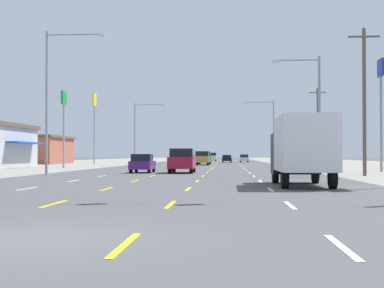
{
  "coord_description": "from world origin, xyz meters",
  "views": [
    {
      "loc": [
        3.43,
        -9.75,
        1.48
      ],
      "look_at": [
        0.23,
        41.7,
        2.46
      ],
      "focal_mm": 53.33,
      "sensor_mm": 36.0,
      "label": 1
    }
  ],
  "objects_px": {
    "streetlight_left_row_0": "(53,92)",
    "streetlight_right_row_1": "(270,127)",
    "pole_sign_right_row_1": "(381,90)",
    "hatchback_far_right_farthest": "(244,158)",
    "streetlight_right_row_0": "(314,106)",
    "sedan_inner_right_farther": "(227,159)",
    "hatchback_inner_left_mid": "(142,163)",
    "pole_sign_left_row_2": "(94,111)",
    "suv_center_turn_midfar": "(202,158)",
    "suv_center_turn_distant_a": "(212,157)",
    "streetlight_left_row_1": "(139,128)",
    "pole_sign_left_row_1": "(64,112)",
    "suv_center_turn_far": "(205,158)",
    "suv_center_turn_near": "(182,160)",
    "box_truck_far_right_nearest": "(302,147)"
  },
  "relations": [
    {
      "from": "streetlight_right_row_0",
      "to": "pole_sign_left_row_1",
      "type": "bearing_deg",
      "value": 139.0
    },
    {
      "from": "sedan_inner_right_farther",
      "to": "suv_center_turn_distant_a",
      "type": "distance_m",
      "value": 26.88
    },
    {
      "from": "hatchback_inner_left_mid",
      "to": "suv_center_turn_near",
      "type": "bearing_deg",
      "value": -6.79
    },
    {
      "from": "suv_center_turn_near",
      "to": "pole_sign_left_row_2",
      "type": "bearing_deg",
      "value": 112.19
    },
    {
      "from": "suv_center_turn_distant_a",
      "to": "streetlight_right_row_1",
      "type": "height_order",
      "value": "streetlight_right_row_1"
    },
    {
      "from": "pole_sign_left_row_2",
      "to": "streetlight_right_row_0",
      "type": "relative_size",
      "value": 1.29
    },
    {
      "from": "suv_center_turn_distant_a",
      "to": "streetlight_right_row_1",
      "type": "distance_m",
      "value": 52.73
    },
    {
      "from": "sedan_inner_right_farther",
      "to": "streetlight_left_row_1",
      "type": "bearing_deg",
      "value": -117.39
    },
    {
      "from": "hatchback_far_right_farthest",
      "to": "streetlight_right_row_1",
      "type": "relative_size",
      "value": 0.42
    },
    {
      "from": "pole_sign_right_row_1",
      "to": "streetlight_left_row_0",
      "type": "bearing_deg",
      "value": -161.69
    },
    {
      "from": "suv_center_turn_near",
      "to": "pole_sign_right_row_1",
      "type": "distance_m",
      "value": 18.79
    },
    {
      "from": "sedan_inner_right_farther",
      "to": "streetlight_right_row_1",
      "type": "relative_size",
      "value": 0.48
    },
    {
      "from": "sedan_inner_right_farther",
      "to": "pole_sign_left_row_2",
      "type": "bearing_deg",
      "value": -136.89
    },
    {
      "from": "streetlight_left_row_1",
      "to": "streetlight_left_row_0",
      "type": "bearing_deg",
      "value": -90.15
    },
    {
      "from": "suv_center_turn_near",
      "to": "suv_center_turn_far",
      "type": "xyz_separation_m",
      "value": [
        0.04,
        44.4,
        0.0
      ]
    },
    {
      "from": "sedan_inner_right_farther",
      "to": "suv_center_turn_midfar",
      "type": "bearing_deg",
      "value": -97.45
    },
    {
      "from": "hatchback_far_right_farthest",
      "to": "streetlight_left_row_0",
      "type": "bearing_deg",
      "value": -102.96
    },
    {
      "from": "suv_center_turn_near",
      "to": "suv_center_turn_distant_a",
      "type": "height_order",
      "value": "same"
    },
    {
      "from": "suv_center_turn_near",
      "to": "pole_sign_left_row_1",
      "type": "height_order",
      "value": "pole_sign_left_row_1"
    },
    {
      "from": "pole_sign_left_row_2",
      "to": "suv_center_turn_distant_a",
      "type": "bearing_deg",
      "value": 69.38
    },
    {
      "from": "sedan_inner_right_farther",
      "to": "pole_sign_left_row_1",
      "type": "height_order",
      "value": "pole_sign_left_row_1"
    },
    {
      "from": "suv_center_turn_distant_a",
      "to": "streetlight_right_row_0",
      "type": "height_order",
      "value": "streetlight_right_row_0"
    },
    {
      "from": "pole_sign_right_row_1",
      "to": "streetlight_right_row_0",
      "type": "distance_m",
      "value": 11.52
    },
    {
      "from": "suv_center_turn_far",
      "to": "pole_sign_left_row_2",
      "type": "distance_m",
      "value": 18.89
    },
    {
      "from": "suv_center_turn_near",
      "to": "streetlight_left_row_1",
      "type": "xyz_separation_m",
      "value": [
        -9.37,
        36.84,
        4.35
      ]
    },
    {
      "from": "box_truck_far_right_nearest",
      "to": "suv_center_turn_near",
      "type": "xyz_separation_m",
      "value": [
        -7.19,
        18.96,
        -0.81
      ]
    },
    {
      "from": "streetlight_left_row_0",
      "to": "sedan_inner_right_farther",
      "type": "bearing_deg",
      "value": 78.81
    },
    {
      "from": "sedan_inner_right_farther",
      "to": "streetlight_left_row_1",
      "type": "relative_size",
      "value": 0.49
    },
    {
      "from": "streetlight_right_row_1",
      "to": "streetlight_right_row_0",
      "type": "bearing_deg",
      "value": -89.78
    },
    {
      "from": "sedan_inner_right_farther",
      "to": "hatchback_inner_left_mid",
      "type": "bearing_deg",
      "value": -96.39
    },
    {
      "from": "suv_center_turn_far",
      "to": "pole_sign_left_row_1",
      "type": "relative_size",
      "value": 0.56
    },
    {
      "from": "box_truck_far_right_nearest",
      "to": "hatchback_far_right_farthest",
      "type": "relative_size",
      "value": 1.85
    },
    {
      "from": "suv_center_turn_distant_a",
      "to": "streetlight_left_row_1",
      "type": "height_order",
      "value": "streetlight_left_row_1"
    },
    {
      "from": "hatchback_inner_left_mid",
      "to": "pole_sign_left_row_2",
      "type": "distance_m",
      "value": 44.81
    },
    {
      "from": "streetlight_left_row_0",
      "to": "streetlight_right_row_1",
      "type": "relative_size",
      "value": 1.15
    },
    {
      "from": "suv_center_turn_distant_a",
      "to": "pole_sign_right_row_1",
      "type": "relative_size",
      "value": 0.5
    },
    {
      "from": "suv_center_turn_midfar",
      "to": "pole_sign_left_row_1",
      "type": "bearing_deg",
      "value": -130.42
    },
    {
      "from": "pole_sign_left_row_1",
      "to": "pole_sign_left_row_2",
      "type": "height_order",
      "value": "pole_sign_left_row_2"
    },
    {
      "from": "streetlight_left_row_0",
      "to": "suv_center_turn_midfar",
      "type": "bearing_deg",
      "value": 76.33
    },
    {
      "from": "pole_sign_left_row_1",
      "to": "pole_sign_right_row_1",
      "type": "relative_size",
      "value": 0.88
    },
    {
      "from": "suv_center_turn_near",
      "to": "pole_sign_left_row_2",
      "type": "xyz_separation_m",
      "value": [
        -17.26,
        42.31,
        7.29
      ]
    },
    {
      "from": "streetlight_left_row_1",
      "to": "streetlight_right_row_1",
      "type": "distance_m",
      "value": 19.24
    },
    {
      "from": "streetlight_left_row_0",
      "to": "streetlight_left_row_1",
      "type": "xyz_separation_m",
      "value": [
        0.1,
        40.94,
        -0.85
      ]
    },
    {
      "from": "pole_sign_left_row_1",
      "to": "box_truck_far_right_nearest",
      "type": "bearing_deg",
      "value": -58.82
    },
    {
      "from": "streetlight_right_row_0",
      "to": "streetlight_right_row_1",
      "type": "relative_size",
      "value": 0.93
    },
    {
      "from": "hatchback_far_right_farthest",
      "to": "streetlight_left_row_0",
      "type": "xyz_separation_m",
      "value": [
        -16.46,
        -71.55,
        5.45
      ]
    },
    {
      "from": "suv_center_turn_far",
      "to": "streetlight_right_row_1",
      "type": "xyz_separation_m",
      "value": [
        9.83,
        -7.56,
        4.48
      ]
    },
    {
      "from": "hatchback_inner_left_mid",
      "to": "suv_center_turn_far",
      "type": "relative_size",
      "value": 0.8
    },
    {
      "from": "suv_center_turn_midfar",
      "to": "sedan_inner_right_farther",
      "type": "relative_size",
      "value": 1.09
    },
    {
      "from": "streetlight_right_row_0",
      "to": "pole_sign_left_row_2",
      "type": "bearing_deg",
      "value": 120.45
    }
  ]
}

